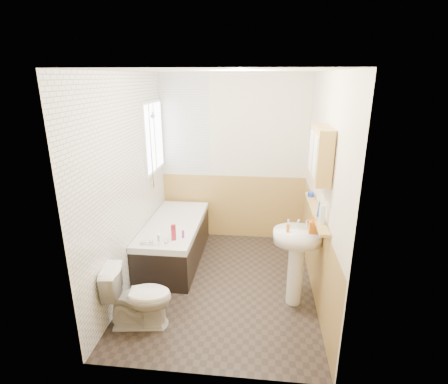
{
  "coord_description": "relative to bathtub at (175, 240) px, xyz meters",
  "views": [
    {
      "loc": [
        0.43,
        -3.73,
        2.45
      ],
      "look_at": [
        0.0,
        0.15,
        1.15
      ],
      "focal_mm": 28.0,
      "sensor_mm": 36.0,
      "label": 1
    }
  ],
  "objects": [
    {
      "name": "ceiling",
      "position": [
        0.73,
        -0.53,
        2.2
      ],
      "size": [
        2.8,
        2.8,
        0.0
      ],
      "primitive_type": "plane",
      "rotation": [
        3.14,
        0.0,
        0.0
      ],
      "color": "white",
      "rests_on": "ground"
    },
    {
      "name": "orange_bottle",
      "position": [
        0.24,
        -0.47,
        0.32
      ],
      "size": [
        0.04,
        0.04,
        0.09
      ],
      "primitive_type": "cylinder",
      "rotation": [
        0.0,
        0.0,
        -0.28
      ],
      "color": "purple",
      "rests_on": "bathtub"
    },
    {
      "name": "wainscot_back",
      "position": [
        0.73,
        0.86,
        0.2
      ],
      "size": [
        2.2,
        0.01,
        1.0
      ],
      "primitive_type": "cube",
      "color": "tan",
      "rests_on": "wall_back"
    },
    {
      "name": "wainscot_front",
      "position": [
        0.73,
        -1.92,
        0.2
      ],
      "size": [
        2.2,
        0.01,
        1.0
      ],
      "primitive_type": "cube",
      "color": "tan",
      "rests_on": "wall_front"
    },
    {
      "name": "soap_bottle",
      "position": [
        1.71,
        -0.86,
        0.64
      ],
      "size": [
        0.09,
        0.19,
        0.09
      ],
      "primitive_type": "imported",
      "rotation": [
        0.0,
        0.0,
        0.02
      ],
      "color": "orange",
      "rests_on": "sink"
    },
    {
      "name": "clear_bottle",
      "position": [
        1.46,
        -0.87,
        0.64
      ],
      "size": [
        0.04,
        0.04,
        0.09
      ],
      "primitive_type": "cylinder",
      "rotation": [
        0.0,
        0.0,
        0.17
      ],
      "color": "orange",
      "rests_on": "sink"
    },
    {
      "name": "wainscot_right",
      "position": [
        1.82,
        -0.53,
        0.2
      ],
      "size": [
        0.01,
        2.8,
        1.0
      ],
      "primitive_type": "cube",
      "color": "tan",
      "rests_on": "wall_right"
    },
    {
      "name": "tile_cladding_left",
      "position": [
        -0.36,
        -0.53,
        0.95
      ],
      "size": [
        0.01,
        2.8,
        2.5
      ],
      "primitive_type": "cube",
      "color": "white",
      "rests_on": "wall_left"
    },
    {
      "name": "bathtub",
      "position": [
        0.0,
        0.0,
        0.0
      ],
      "size": [
        0.7,
        1.6,
        0.71
      ],
      "color": "black",
      "rests_on": "floor"
    },
    {
      "name": "wall_back",
      "position": [
        0.73,
        0.88,
        0.95
      ],
      "size": [
        2.2,
        0.02,
        2.5
      ],
      "primitive_type": "cube",
      "color": "beige",
      "rests_on": "ground"
    },
    {
      "name": "floor",
      "position": [
        0.73,
        -0.53,
        -0.3
      ],
      "size": [
        2.8,
        2.8,
        0.0
      ],
      "primitive_type": "plane",
      "color": "black",
      "rests_on": "ground"
    },
    {
      "name": "pine_shelf",
      "position": [
        1.77,
        -0.6,
        0.74
      ],
      "size": [
        0.1,
        1.26,
        0.03
      ],
      "primitive_type": "cube",
      "color": "tan",
      "rests_on": "wall_right"
    },
    {
      "name": "sink",
      "position": [
        1.57,
        -0.81,
        0.34
      ],
      "size": [
        0.52,
        0.42,
        1.01
      ],
      "rotation": [
        0.0,
        0.0,
        -0.1
      ],
      "color": "white",
      "rests_on": "floor"
    },
    {
      "name": "wall_left",
      "position": [
        -0.38,
        -0.53,
        0.95
      ],
      "size": [
        0.02,
        2.8,
        2.5
      ],
      "primitive_type": "cube",
      "color": "beige",
      "rests_on": "ground"
    },
    {
      "name": "tile_return_back",
      "position": [
        0.0,
        0.85,
        1.45
      ],
      "size": [
        0.75,
        0.01,
        1.5
      ],
      "primitive_type": "cube",
      "color": "white",
      "rests_on": "wall_back"
    },
    {
      "name": "wall_front",
      "position": [
        0.73,
        -1.94,
        0.95
      ],
      "size": [
        2.2,
        0.02,
        2.5
      ],
      "primitive_type": "cube",
      "color": "beige",
      "rests_on": "ground"
    },
    {
      "name": "foam_can",
      "position": [
        1.77,
        -0.97,
        0.85
      ],
      "size": [
        0.06,
        0.06,
        0.19
      ],
      "primitive_type": "cylinder",
      "rotation": [
        0.0,
        0.0,
        -0.07
      ],
      "color": "silver",
      "rests_on": "pine_shelf"
    },
    {
      "name": "medicine_cabinet",
      "position": [
        1.74,
        -0.74,
        1.41
      ],
      "size": [
        0.15,
        0.6,
        0.54
      ],
      "color": "tan",
      "rests_on": "wall_right"
    },
    {
      "name": "toilet",
      "position": [
        -0.03,
        -1.36,
        0.03
      ],
      "size": [
        0.72,
        0.46,
        0.66
      ],
      "primitive_type": "imported",
      "rotation": [
        0.0,
        0.0,
        1.71
      ],
      "color": "white",
      "rests_on": "floor"
    },
    {
      "name": "shower_riser",
      "position": [
        -0.31,
        0.21,
        1.38
      ],
      "size": [
        0.1,
        0.08,
        1.2
      ],
      "color": "silver",
      "rests_on": "wall_left"
    },
    {
      "name": "black_jar",
      "position": [
        1.77,
        -0.13,
        0.78
      ],
      "size": [
        0.08,
        0.08,
        0.05
      ],
      "primitive_type": "cylinder",
      "rotation": [
        0.0,
        0.0,
        0.02
      ],
      "color": "#19339E",
      "rests_on": "pine_shelf"
    },
    {
      "name": "window",
      "position": [
        -0.33,
        0.42,
        1.35
      ],
      "size": [
        0.03,
        0.79,
        0.99
      ],
      "color": "white",
      "rests_on": "wall_left"
    },
    {
      "name": "wall_right",
      "position": [
        1.84,
        -0.53,
        0.95
      ],
      "size": [
        0.02,
        2.8,
        2.5
      ],
      "primitive_type": "cube",
      "color": "beige",
      "rests_on": "ground"
    },
    {
      "name": "cream_jar",
      "position": [
        -0.18,
        -0.69,
        0.3
      ],
      "size": [
        0.08,
        0.08,
        0.05
      ],
      "primitive_type": "cylinder",
      "rotation": [
        0.0,
        0.0,
        -0.16
      ],
      "color": "silver",
      "rests_on": "bathtub"
    },
    {
      "name": "blue_gel",
      "position": [
        0.14,
        -0.54,
        0.37
      ],
      "size": [
        0.06,
        0.05,
        0.2
      ],
      "primitive_type": "cube",
      "rotation": [
        0.0,
        0.0,
        0.39
      ],
      "color": "maroon",
      "rests_on": "bathtub"
    },
    {
      "name": "green_bottle",
      "position": [
        1.77,
        -0.79,
        0.86
      ],
      "size": [
        0.05,
        0.05,
        0.21
      ],
      "primitive_type": "cone",
      "rotation": [
        0.0,
        0.0,
        -0.38
      ],
      "color": "#19339E",
      "rests_on": "pine_shelf"
    }
  ]
}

